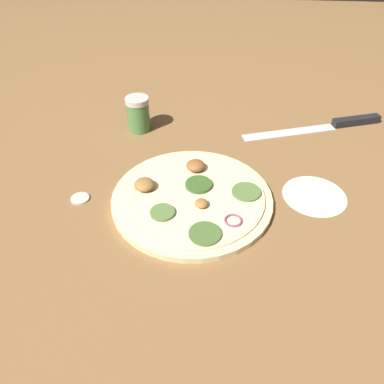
{
  "coord_description": "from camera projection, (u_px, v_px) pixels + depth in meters",
  "views": [
    {
      "loc": [
        -0.52,
        -0.05,
        0.46
      ],
      "look_at": [
        0.0,
        0.0,
        0.02
      ],
      "focal_mm": 35.0,
      "sensor_mm": 36.0,
      "label": 1
    }
  ],
  "objects": [
    {
      "name": "knife",
      "position": [
        338.0,
        124.0,
        0.89
      ],
      "size": [
        0.13,
        0.34,
        0.02
      ],
      "rotation": [
        0.0,
        0.0,
        1.89
      ],
      "color": "silver",
      "rests_on": "ground_plane"
    },
    {
      "name": "loose_cap",
      "position": [
        80.0,
        198.0,
        0.7
      ],
      "size": [
        0.03,
        0.03,
        0.01
      ],
      "color": "beige",
      "rests_on": "ground_plane"
    },
    {
      "name": "spice_jar",
      "position": [
        138.0,
        114.0,
        0.86
      ],
      "size": [
        0.05,
        0.05,
        0.08
      ],
      "color": "#4C7F42",
      "rests_on": "ground_plane"
    },
    {
      "name": "flour_patch",
      "position": [
        314.0,
        196.0,
        0.7
      ],
      "size": [
        0.12,
        0.12,
        0.0
      ],
      "color": "white",
      "rests_on": "ground_plane"
    },
    {
      "name": "ground_plane",
      "position": [
        192.0,
        201.0,
        0.69
      ],
      "size": [
        3.0,
        3.0,
        0.0
      ],
      "primitive_type": "plane",
      "color": "brown"
    },
    {
      "name": "pizza",
      "position": [
        192.0,
        197.0,
        0.69
      ],
      "size": [
        0.3,
        0.3,
        0.03
      ],
      "color": "beige",
      "rests_on": "ground_plane"
    }
  ]
}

